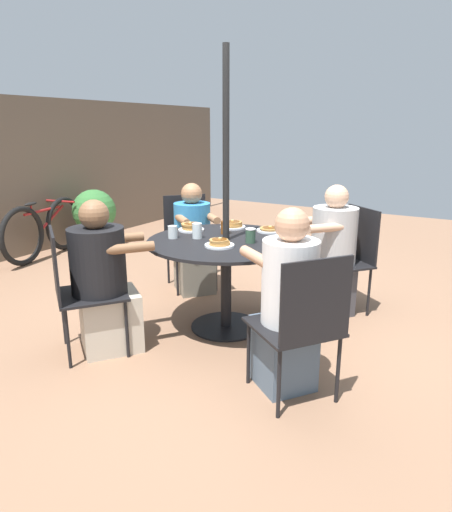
{
  "coord_description": "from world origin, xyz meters",
  "views": [
    {
      "loc": [
        -3.01,
        -1.81,
        1.61
      ],
      "look_at": [
        0.0,
        0.0,
        0.62
      ],
      "focal_mm": 32.0,
      "sensor_mm": 36.0,
      "label": 1
    }
  ],
  "objects_px": {
    "diner_west": "(330,257)",
    "syrup_bottle": "(225,227)",
    "pancake_plate_a": "(191,227)",
    "patio_chair_west": "(348,253)",
    "diner_east": "(104,285)",
    "drinking_glass_a": "(197,231)",
    "patio_table": "(226,256)",
    "patio_chair_south": "(302,320)",
    "patio_chair_north": "(188,236)",
    "patio_chair_east": "(77,285)",
    "diner_south": "(287,308)",
    "coffee_cup": "(250,236)",
    "pancake_plate_c": "(270,230)",
    "bicycle": "(45,229)",
    "diner_north": "(193,243)",
    "drinking_glass_b": "(173,232)",
    "pancake_plate_b": "(219,243)",
    "potted_shrub": "(94,214)",
    "pancake_plate_d": "(233,225)"
  },
  "relations": [
    {
      "from": "diner_east",
      "to": "diner_west",
      "type": "height_order",
      "value": "diner_west"
    },
    {
      "from": "drinking_glass_b",
      "to": "potted_shrub",
      "type": "height_order",
      "value": "drinking_glass_b"
    },
    {
      "from": "patio_chair_south",
      "to": "drinking_glass_b",
      "type": "distance_m",
      "value": 1.45
    },
    {
      "from": "patio_table",
      "to": "syrup_bottle",
      "type": "bearing_deg",
      "value": 32.85
    },
    {
      "from": "pancake_plate_a",
      "to": "patio_chair_west",
      "type": "bearing_deg",
      "value": -56.73
    },
    {
      "from": "diner_north",
      "to": "syrup_bottle",
      "type": "height_order",
      "value": "diner_north"
    },
    {
      "from": "diner_north",
      "to": "drinking_glass_b",
      "type": "height_order",
      "value": "diner_north"
    },
    {
      "from": "pancake_plate_c",
      "to": "syrup_bottle",
      "type": "distance_m",
      "value": 0.39
    },
    {
      "from": "patio_chair_south",
      "to": "syrup_bottle",
      "type": "distance_m",
      "value": 1.39
    },
    {
      "from": "patio_chair_east",
      "to": "potted_shrub",
      "type": "bearing_deg",
      "value": 170.41
    },
    {
      "from": "patio_chair_north",
      "to": "bicycle",
      "type": "relative_size",
      "value": 0.63
    },
    {
      "from": "patio_chair_west",
      "to": "drinking_glass_b",
      "type": "xyz_separation_m",
      "value": [
        -1.06,
        1.13,
        0.27
      ]
    },
    {
      "from": "diner_south",
      "to": "patio_chair_west",
      "type": "bearing_deg",
      "value": 38.36
    },
    {
      "from": "pancake_plate_d",
      "to": "syrup_bottle",
      "type": "bearing_deg",
      "value": -165.47
    },
    {
      "from": "diner_south",
      "to": "pancake_plate_c",
      "type": "xyz_separation_m",
      "value": [
        1.03,
        0.62,
        0.23
      ]
    },
    {
      "from": "pancake_plate_b",
      "to": "pancake_plate_d",
      "type": "relative_size",
      "value": 1.0
    },
    {
      "from": "pancake_plate_c",
      "to": "pancake_plate_d",
      "type": "relative_size",
      "value": 1.0
    },
    {
      "from": "pancake_plate_b",
      "to": "pancake_plate_c",
      "type": "xyz_separation_m",
      "value": [
        0.66,
        -0.1,
        -0.01
      ]
    },
    {
      "from": "diner_east",
      "to": "drinking_glass_a",
      "type": "bearing_deg",
      "value": 100.51
    },
    {
      "from": "patio_table",
      "to": "patio_chair_south",
      "type": "xyz_separation_m",
      "value": [
        -0.69,
        -0.93,
        -0.09
      ]
    },
    {
      "from": "patio_chair_east",
      "to": "syrup_bottle",
      "type": "xyz_separation_m",
      "value": [
        1.12,
        -0.56,
        0.28
      ]
    },
    {
      "from": "diner_east",
      "to": "drinking_glass_b",
      "type": "xyz_separation_m",
      "value": [
        0.61,
        -0.17,
        0.29
      ]
    },
    {
      "from": "pancake_plate_d",
      "to": "potted_shrub",
      "type": "xyz_separation_m",
      "value": [
        0.93,
        2.73,
        -0.32
      ]
    },
    {
      "from": "diner_south",
      "to": "patio_chair_north",
      "type": "bearing_deg",
      "value": 88.42
    },
    {
      "from": "diner_north",
      "to": "patio_chair_east",
      "type": "xyz_separation_m",
      "value": [
        -1.55,
        -0.07,
        0.04
      ]
    },
    {
      "from": "coffee_cup",
      "to": "drinking_glass_a",
      "type": "xyz_separation_m",
      "value": [
        -0.09,
        0.44,
        0.0
      ]
    },
    {
      "from": "patio_table",
      "to": "patio_chair_north",
      "type": "distance_m",
      "value": 1.16
    },
    {
      "from": "patio_chair_east",
      "to": "drinking_glass_a",
      "type": "xyz_separation_m",
      "value": [
        0.87,
        -0.45,
        0.28
      ]
    },
    {
      "from": "patio_chair_east",
      "to": "diner_east",
      "type": "distance_m",
      "value": 0.19
    },
    {
      "from": "syrup_bottle",
      "to": "potted_shrub",
      "type": "distance_m",
      "value": 3.05
    },
    {
      "from": "pancake_plate_a",
      "to": "diner_east",
      "type": "bearing_deg",
      "value": 171.4
    },
    {
      "from": "diner_south",
      "to": "coffee_cup",
      "type": "xyz_separation_m",
      "value": [
        0.6,
        0.57,
        0.27
      ]
    },
    {
      "from": "pancake_plate_a",
      "to": "patio_table",
      "type": "bearing_deg",
      "value": -107.07
    },
    {
      "from": "pancake_plate_c",
      "to": "bicycle",
      "type": "height_order",
      "value": "pancake_plate_c"
    },
    {
      "from": "diner_north",
      "to": "pancake_plate_d",
      "type": "xyz_separation_m",
      "value": [
        -0.2,
        -0.57,
        0.28
      ]
    },
    {
      "from": "patio_chair_south",
      "to": "bicycle",
      "type": "xyz_separation_m",
      "value": [
        1.35,
        4.02,
        -0.16
      ]
    },
    {
      "from": "patio_chair_north",
      "to": "patio_chair_east",
      "type": "xyz_separation_m",
      "value": [
        -1.67,
        -0.21,
        0.0
      ]
    },
    {
      "from": "diner_west",
      "to": "syrup_bottle",
      "type": "distance_m",
      "value": 0.97
    },
    {
      "from": "patio_table",
      "to": "diner_north",
      "type": "relative_size",
      "value": 1.15
    },
    {
      "from": "drinking_glass_a",
      "to": "potted_shrub",
      "type": "xyz_separation_m",
      "value": [
        1.42,
        2.69,
        -0.35
      ]
    },
    {
      "from": "patio_table",
      "to": "drinking_glass_a",
      "type": "xyz_separation_m",
      "value": [
        -0.07,
        0.23,
        0.19
      ]
    },
    {
      "from": "pancake_plate_c",
      "to": "drinking_glass_b",
      "type": "bearing_deg",
      "value": 137.92
    },
    {
      "from": "drinking_glass_a",
      "to": "bicycle",
      "type": "height_order",
      "value": "drinking_glass_a"
    },
    {
      "from": "diner_east",
      "to": "bicycle",
      "type": "bearing_deg",
      "value": -173.8
    },
    {
      "from": "patio_table",
      "to": "patio_chair_north",
      "type": "relative_size",
      "value": 1.35
    },
    {
      "from": "pancake_plate_b",
      "to": "syrup_bottle",
      "type": "bearing_deg",
      "value": 25.36
    },
    {
      "from": "diner_south",
      "to": "diner_west",
      "type": "relative_size",
      "value": 1.02
    },
    {
      "from": "patio_chair_west",
      "to": "bicycle",
      "type": "height_order",
      "value": "patio_chair_west"
    },
    {
      "from": "pancake_plate_c",
      "to": "patio_chair_west",
      "type": "bearing_deg",
      "value": -52.29
    },
    {
      "from": "patio_chair_north",
      "to": "bicycle",
      "type": "distance_m",
      "value": 2.2
    }
  ]
}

